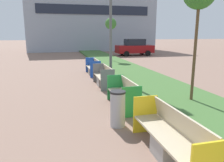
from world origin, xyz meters
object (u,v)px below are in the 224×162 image
(bench_blue_frame, at_px, (93,69))
(parked_car_distant, at_px, (135,47))
(bench_grey_frame, at_px, (104,78))
(litter_bin, at_px, (118,109))
(street_lamp_post, at_px, (111,6))
(bench_yellow_frame, at_px, (170,139))
(sapling_tree_far, at_px, (111,24))
(bench_green_frame, at_px, (123,97))

(bench_blue_frame, bearing_deg, parked_car_distant, 58.69)
(bench_grey_frame, bearing_deg, bench_blue_frame, 90.01)
(bench_grey_frame, relative_size, litter_bin, 2.10)
(litter_bin, distance_m, street_lamp_post, 6.75)
(bench_yellow_frame, xyz_separation_m, sapling_tree_far, (2.39, 14.70, 2.82))
(bench_green_frame, relative_size, parked_car_distant, 0.45)
(bench_yellow_frame, relative_size, bench_green_frame, 1.27)
(bench_green_frame, distance_m, sapling_tree_far, 12.12)
(litter_bin, xyz_separation_m, street_lamp_post, (1.22, 5.77, 3.30))
(bench_grey_frame, relative_size, bench_blue_frame, 1.03)
(bench_yellow_frame, distance_m, bench_blue_frame, 9.39)
(bench_grey_frame, height_order, parked_car_distant, parked_car_distant)
(parked_car_distant, bearing_deg, sapling_tree_far, -129.52)
(litter_bin, relative_size, street_lamp_post, 0.14)
(bench_green_frame, bearing_deg, bench_blue_frame, 89.99)
(bench_yellow_frame, xyz_separation_m, parked_car_distant, (6.50, 20.10, 0.54))
(sapling_tree_far, xyz_separation_m, parked_car_distant, (4.12, 5.40, -2.29))
(parked_car_distant, bearing_deg, bench_blue_frame, -123.51)
(bench_blue_frame, bearing_deg, bench_green_frame, -90.01)
(bench_grey_frame, xyz_separation_m, sapling_tree_far, (2.39, 8.32, 2.83))
(bench_green_frame, distance_m, street_lamp_post, 5.54)
(bench_yellow_frame, bearing_deg, street_lamp_post, 85.35)
(bench_blue_frame, bearing_deg, bench_grey_frame, -89.99)
(bench_blue_frame, distance_m, litter_bin, 7.71)
(bench_grey_frame, bearing_deg, sapling_tree_far, 73.97)
(sapling_tree_far, distance_m, parked_car_distant, 7.16)
(bench_grey_frame, xyz_separation_m, street_lamp_post, (0.61, 1.10, 3.42))
(bench_blue_frame, relative_size, parked_car_distant, 0.46)
(bench_green_frame, distance_m, bench_blue_frame, 6.24)
(parked_car_distant, bearing_deg, bench_green_frame, -113.23)
(bench_green_frame, height_order, street_lamp_post, street_lamp_post)
(bench_yellow_frame, bearing_deg, bench_blue_frame, 90.03)
(sapling_tree_far, relative_size, parked_car_distant, 0.88)
(bench_grey_frame, distance_m, parked_car_distant, 15.20)
(litter_bin, xyz_separation_m, sapling_tree_far, (3.00, 12.99, 2.71))
(street_lamp_post, height_order, parked_car_distant, street_lamp_post)
(sapling_tree_far, bearing_deg, bench_blue_frame, -114.29)
(bench_blue_frame, height_order, street_lamp_post, street_lamp_post)
(bench_yellow_frame, relative_size, sapling_tree_far, 0.65)
(bench_green_frame, relative_size, bench_blue_frame, 0.97)
(bench_green_frame, xyz_separation_m, bench_blue_frame, (0.00, 6.24, 0.00))
(street_lamp_post, relative_size, parked_car_distant, 1.60)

